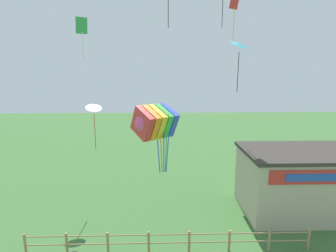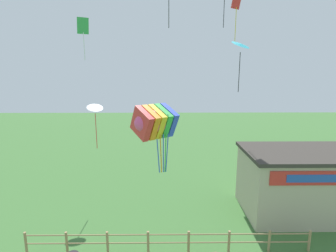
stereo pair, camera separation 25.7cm
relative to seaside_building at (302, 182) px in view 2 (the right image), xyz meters
name	(u,v)px [view 2 (the right image)]	position (x,y,z in m)	size (l,w,h in m)	color
wooden_fence	(168,240)	(-9.54, -4.23, -1.59)	(16.04, 0.14, 1.28)	#9E7F56
seaside_building	(302,182)	(0.00, 0.00, 0.00)	(8.27, 5.23, 4.60)	#B7A88E
kite_rainbow_parafoil	(155,122)	(-10.27, -3.46, 5.03)	(3.03, 2.93, 3.79)	#E54C8C
kite_cyan_delta	(241,45)	(-4.46, 1.57, 9.47)	(1.81, 1.80, 3.62)	#2DB2C6
kite_red_diamond	(237,5)	(-3.80, 5.80, 13.07)	(1.02, 0.86, 4.14)	red
kite_green_diamond	(83,30)	(-15.24, 1.38, 10.41)	(0.79, 0.58, 2.77)	green
kite_white_delta	(95,108)	(-14.95, 2.14, 5.00)	(1.57, 1.55, 3.46)	white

